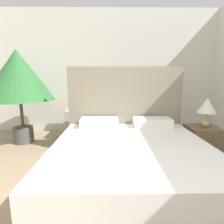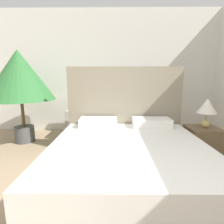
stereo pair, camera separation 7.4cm
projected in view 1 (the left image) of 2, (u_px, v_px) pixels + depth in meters
The scene contains 7 objects.
wall_back at pixel (109, 72), 4.26m from camera, with size 10.00×0.06×2.90m.
bed at pixel (130, 157), 2.23m from camera, with size 1.93×1.98×1.49m.
armchair_near_window_left at pixel (82, 125), 3.85m from camera, with size 0.62×0.63×0.94m.
armchair_near_window_right at pixel (122, 124), 3.86m from camera, with size 0.68×0.69×0.94m.
potted_palm at pixel (18, 77), 3.39m from camera, with size 1.33×1.33×1.85m.
nightstand at pixel (202, 143), 2.85m from camera, with size 0.48×0.45×0.53m.
table_lamp at pixel (207, 107), 2.75m from camera, with size 0.29×0.29×0.46m.
Camera 1 is at (0.02, -0.93, 1.28)m, focal length 28.00 mm.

